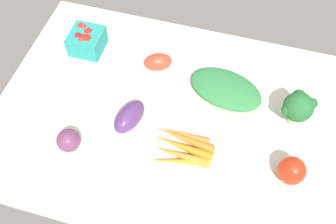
{
  "coord_description": "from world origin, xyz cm",
  "views": [
    {
      "loc": [
        17.76,
        -62.32,
        101.79
      ],
      "look_at": [
        0.0,
        0.0,
        4.0
      ],
      "focal_mm": 42.5,
      "sensor_mm": 36.0,
      "label": 1
    }
  ],
  "objects": [
    {
      "name": "bell_pepper_red",
      "position": [
        36.82,
        -10.25,
        6.15
      ],
      "size": [
        10.14,
        10.14,
        8.31
      ],
      "primitive_type": "ellipsoid",
      "rotation": [
        0.0,
        0.0,
        5.77
      ],
      "color": "red",
      "rests_on": "tablecloth"
    },
    {
      "name": "berry_basket",
      "position": [
        -33.27,
        18.74,
        5.96
      ],
      "size": [
        10.51,
        10.51,
        8.1
      ],
      "color": "teal",
      "rests_on": "tablecloth"
    },
    {
      "name": "roma_tomato",
      "position": [
        -8.2,
        17.17,
        4.8
      ],
      "size": [
        10.5,
        8.74,
        5.61
      ],
      "primitive_type": "ellipsoid",
      "rotation": [
        0.0,
        0.0,
        3.55
      ],
      "color": "#E34128",
      "rests_on": "tablecloth"
    },
    {
      "name": "broccoli_head",
      "position": [
        35.78,
        8.41,
        9.39
      ],
      "size": [
        9.3,
        9.84,
        11.88
      ],
      "color": "#A2D38A",
      "rests_on": "tablecloth"
    },
    {
      "name": "leafy_greens_clump",
      "position": [
        14.76,
        12.93,
        4.21
      ],
      "size": [
        25.87,
        19.63,
        4.42
      ],
      "primitive_type": "ellipsoid",
      "rotation": [
        0.0,
        0.0,
        6.02
      ],
      "color": "#328245",
      "rests_on": "tablecloth"
    },
    {
      "name": "red_onion_near_basket",
      "position": [
        -23.83,
        -17.57,
        5.33
      ],
      "size": [
        6.67,
        6.67,
        6.67
      ],
      "primitive_type": "sphere",
      "color": "#6D385E",
      "rests_on": "tablecloth"
    },
    {
      "name": "tablecloth",
      "position": [
        0.0,
        0.0,
        1.0
      ],
      "size": [
        104.0,
        76.0,
        2.0
      ],
      "primitive_type": "cube",
      "color": "silver",
      "rests_on": "ground"
    },
    {
      "name": "carrot_bunch",
      "position": [
        7.12,
        -9.99,
        3.36
      ],
      "size": [
        17.99,
        13.3,
        2.95
      ],
      "color": "orange",
      "rests_on": "tablecloth"
    },
    {
      "name": "eggplant",
      "position": [
        -10.09,
        -5.37,
        5.2
      ],
      "size": [
        9.85,
        13.4,
        6.4
      ],
      "primitive_type": "ellipsoid",
      "rotation": [
        0.0,
        0.0,
        1.25
      ],
      "color": "#563270",
      "rests_on": "tablecloth"
    }
  ]
}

